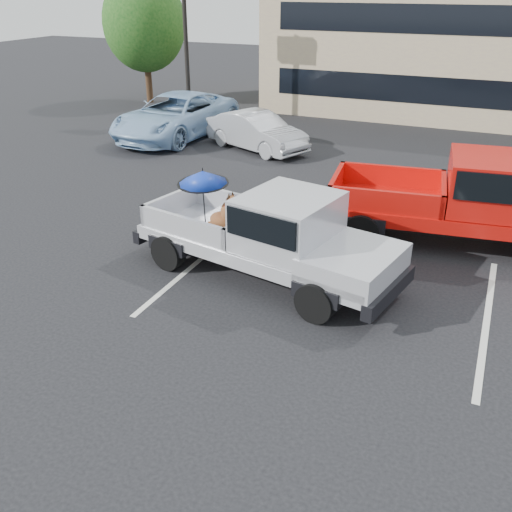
% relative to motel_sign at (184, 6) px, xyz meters
% --- Properties ---
extents(ground, '(90.00, 90.00, 0.00)m').
position_rel_motel_sign_xyz_m(ground, '(10.00, -14.00, -4.65)').
color(ground, black).
rests_on(ground, ground).
extents(stripe_left, '(0.12, 5.00, 0.01)m').
position_rel_motel_sign_xyz_m(stripe_left, '(7.00, -12.00, -4.65)').
color(stripe_left, silver).
rests_on(stripe_left, ground).
extents(stripe_right, '(0.12, 5.00, 0.01)m').
position_rel_motel_sign_xyz_m(stripe_right, '(13.00, -12.00, -4.65)').
color(stripe_right, silver).
rests_on(stripe_right, ground).
extents(motel_building, '(20.40, 8.40, 6.30)m').
position_rel_motel_sign_xyz_m(motel_building, '(12.00, 6.99, -1.45)').
color(motel_building, '#CBB787').
rests_on(motel_building, ground).
extents(motel_sign, '(1.60, 0.22, 6.00)m').
position_rel_motel_sign_xyz_m(motel_sign, '(0.00, 0.00, 0.00)').
color(motel_sign, black).
rests_on(motel_sign, ground).
extents(tree_left, '(3.96, 3.96, 6.02)m').
position_rel_motel_sign_xyz_m(tree_left, '(-4.00, 3.00, -0.92)').
color(tree_left, '#332114').
rests_on(tree_left, ground).
extents(silver_pickup, '(5.97, 3.06, 2.06)m').
position_rel_motel_sign_xyz_m(silver_pickup, '(8.88, -12.06, -3.60)').
color(silver_pickup, black).
rests_on(silver_pickup, ground).
extents(red_pickup, '(6.60, 2.98, 2.10)m').
position_rel_motel_sign_xyz_m(red_pickup, '(12.45, -8.58, -3.50)').
color(red_pickup, black).
rests_on(red_pickup, ground).
extents(silver_sedan, '(4.31, 2.92, 1.34)m').
position_rel_motel_sign_xyz_m(silver_sedan, '(4.52, -3.06, -3.98)').
color(silver_sedan, '#A9ACB1').
rests_on(silver_sedan, ground).
extents(blue_suv, '(3.11, 6.10, 1.65)m').
position_rel_motel_sign_xyz_m(blue_suv, '(0.89, -2.62, -3.83)').
color(blue_suv, '#95BADE').
rests_on(blue_suv, ground).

